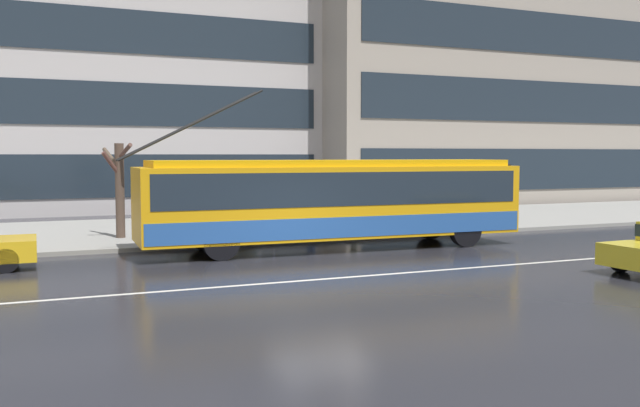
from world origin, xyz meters
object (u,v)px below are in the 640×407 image
at_px(bus_shelter, 219,180).
at_px(street_tree_bare, 119,185).
at_px(pedestrian_at_shelter, 313,191).
at_px(pedestrian_approaching_curb, 352,184).
at_px(trolleybus, 335,200).

distance_m(bus_shelter, street_tree_bare, 3.37).
relative_size(pedestrian_at_shelter, street_tree_bare, 0.61).
bearing_deg(pedestrian_approaching_curb, street_tree_bare, -179.98).
xyz_separation_m(bus_shelter, street_tree_bare, (-3.25, 0.88, -0.16)).
xyz_separation_m(trolleybus, pedestrian_approaching_curb, (2.72, 4.42, 0.29)).
bearing_deg(pedestrian_at_shelter, pedestrian_approaching_curb, 28.56).
xyz_separation_m(trolleybus, bus_shelter, (-2.80, 3.53, 0.55)).
distance_m(bus_shelter, pedestrian_approaching_curb, 5.59).
xyz_separation_m(bus_shelter, pedestrian_approaching_curb, (5.51, 0.89, -0.26)).
bearing_deg(street_tree_bare, bus_shelter, -15.25).
bearing_deg(street_tree_bare, trolleybus, -36.13).
distance_m(pedestrian_at_shelter, pedestrian_approaching_curb, 2.39).
bearing_deg(street_tree_bare, pedestrian_approaching_curb, 0.02).
xyz_separation_m(trolleybus, pedestrian_at_shelter, (0.62, 3.27, 0.12)).
distance_m(pedestrian_at_shelter, street_tree_bare, 6.77).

